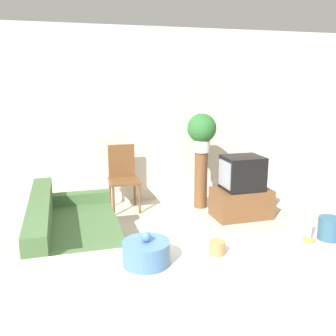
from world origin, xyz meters
name	(u,v)px	position (x,y,z in m)	size (l,w,h in m)	color
wall_back	(107,118)	(0.00, 3.43, 1.35)	(9.00, 0.06, 2.70)	beige
couch	(73,244)	(-0.64, 1.34, 0.28)	(0.88, 1.84, 0.77)	#476B3D
tv_stand	(241,203)	(1.72, 2.25, 0.21)	(0.80, 0.50, 0.41)	brown
television	(242,173)	(1.71, 2.25, 0.65)	(0.54, 0.46, 0.47)	black
wooden_chair	(123,174)	(0.16, 3.05, 0.54)	(0.44, 0.44, 0.97)	brown
plant_stand	(201,180)	(1.31, 2.81, 0.43)	(0.20, 0.20, 0.86)	brown
potted_plant	(202,130)	(1.31, 2.81, 1.19)	(0.43, 0.43, 0.57)	white
foreground_counter	(199,336)	(0.00, -0.62, 0.49)	(2.22, 0.44, 0.99)	beige
decorative_bowl	(146,252)	(-0.30, -0.62, 1.05)	(0.25, 0.25, 0.18)	#4C7AAD
candle_jar	(217,248)	(0.09, -0.62, 1.03)	(0.09, 0.09, 0.07)	#C6844C
candlestick	(310,232)	(0.67, -0.62, 1.05)	(0.07, 0.07, 0.20)	#B7933D
coffee_tin	(329,228)	(0.81, -0.62, 1.06)	(0.13, 0.13, 0.13)	#335B75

